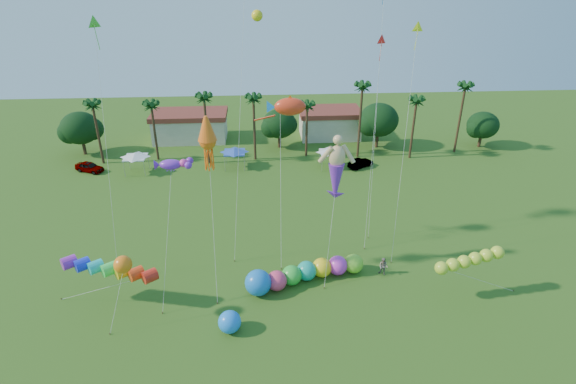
{
  "coord_description": "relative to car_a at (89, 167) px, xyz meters",
  "views": [
    {
      "loc": [
        -2.38,
        -24.74,
        26.2
      ],
      "look_at": [
        0.0,
        10.0,
        9.0
      ],
      "focal_mm": 28.0,
      "sensor_mm": 36.0,
      "label": 1
    }
  ],
  "objects": [
    {
      "name": "tree_line",
      "position": [
        30.56,
        7.13,
        3.55
      ],
      "size": [
        69.46,
        8.91,
        11.0
      ],
      "color": "#3A2819",
      "rests_on": "ground"
    },
    {
      "name": "merman_kite",
      "position": [
        31.44,
        -25.17,
        9.3
      ],
      "size": [
        2.94,
        5.04,
        12.95
      ],
      "color": "#E2B780",
      "rests_on": "ground"
    },
    {
      "name": "spectator_b",
      "position": [
        36.08,
        -27.14,
        0.17
      ],
      "size": [
        1.11,
        1.07,
        1.8
      ],
      "primitive_type": "imported",
      "rotation": [
        0.0,
        0.0,
        -0.63
      ],
      "color": "gray",
      "rests_on": "ground"
    },
    {
      "name": "tent_row",
      "position": [
        20.99,
        -0.53,
        2.02
      ],
      "size": [
        31.0,
        4.0,
        0.6
      ],
      "color": "white",
      "rests_on": "ground"
    },
    {
      "name": "fish_kite",
      "position": [
        27.63,
        -20.31,
        13.99
      ],
      "size": [
        4.72,
        6.95,
        15.66
      ],
      "color": "red",
      "rests_on": "ground"
    },
    {
      "name": "lobster_kite",
      "position": [
        17.42,
        -27.51,
        11.39
      ],
      "size": [
        3.28,
        4.84,
        12.74
      ],
      "color": "purple",
      "rests_on": "ground"
    },
    {
      "name": "buildings_row",
      "position": [
        23.9,
        13.13,
        1.27
      ],
      "size": [
        35.0,
        7.0,
        4.0
      ],
      "color": "beige",
      "rests_on": "ground"
    },
    {
      "name": "delta_kite_green",
      "position": [
        11.67,
        -22.39,
        21.31
      ],
      "size": [
        1.38,
        4.24,
        23.05
      ],
      "color": "green",
      "rests_on": "ground"
    },
    {
      "name": "squid_kite",
      "position": [
        20.32,
        -25.66,
        12.64
      ],
      "size": [
        1.72,
        5.61,
        15.65
      ],
      "color": "orange",
      "rests_on": "ground"
    },
    {
      "name": "ground",
      "position": [
        26.99,
        -36.87,
        -0.73
      ],
      "size": [
        160.0,
        160.0,
        0.0
      ],
      "primitive_type": "plane",
      "color": "#285116",
      "rests_on": "ground"
    },
    {
      "name": "rainbow_tube",
      "position": [
        13.11,
        -30.31,
        2.52
      ],
      "size": [
        10.33,
        4.6,
        3.81
      ],
      "color": "red",
      "rests_on": "ground"
    },
    {
      "name": "delta_kite_red",
      "position": [
        36.4,
        -18.26,
        19.17
      ],
      "size": [
        1.75,
        4.94,
        20.9
      ],
      "color": "#FE221C",
      "rests_on": "ground"
    },
    {
      "name": "delta_kite_yellow",
      "position": [
        38.68,
        -21.23,
        20.53
      ],
      "size": [
        1.92,
        4.39,
        22.31
      ],
      "color": "#EFFF1A",
      "rests_on": "ground"
    },
    {
      "name": "green_worm",
      "position": [
        39.9,
        -31.04,
        2.62
      ],
      "size": [
        10.63,
        1.22,
        4.04
      ],
      "color": "#B6D930",
      "rests_on": "ground"
    },
    {
      "name": "car_b",
      "position": [
        39.52,
        -1.08,
        -0.06
      ],
      "size": [
        4.15,
        3.34,
        1.33
      ],
      "primitive_type": "imported",
      "rotation": [
        0.0,
        0.0,
        2.14
      ],
      "color": "#4C4C54",
      "rests_on": "ground"
    },
    {
      "name": "caterpillar_inflatable",
      "position": [
        28.14,
        -27.83,
        0.27
      ],
      "size": [
        11.61,
        5.07,
        2.39
      ],
      "rotation": [
        0.0,
        0.0,
        0.3
      ],
      "color": "#E33B6A",
      "rests_on": "ground"
    },
    {
      "name": "orange_ball_kite",
      "position": [
        13.67,
        -31.8,
        4.81
      ],
      "size": [
        2.37,
        2.59,
        6.26
      ],
      "color": "orange",
      "rests_on": "ground"
    },
    {
      "name": "blue_ball",
      "position": [
        21.82,
        -33.72,
        0.2
      ],
      "size": [
        1.86,
        1.86,
        1.86
      ],
      "primitive_type": "sphere",
      "color": "#1C7EFF",
      "rests_on": "ground"
    },
    {
      "name": "car_a",
      "position": [
        0.0,
        0.0,
        0.0
      ],
      "size": [
        4.6,
        3.34,
        1.45
      ],
      "primitive_type": "imported",
      "rotation": [
        0.0,
        0.0,
        1.14
      ],
      "color": "#4C4C54",
      "rests_on": "ground"
    }
  ]
}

